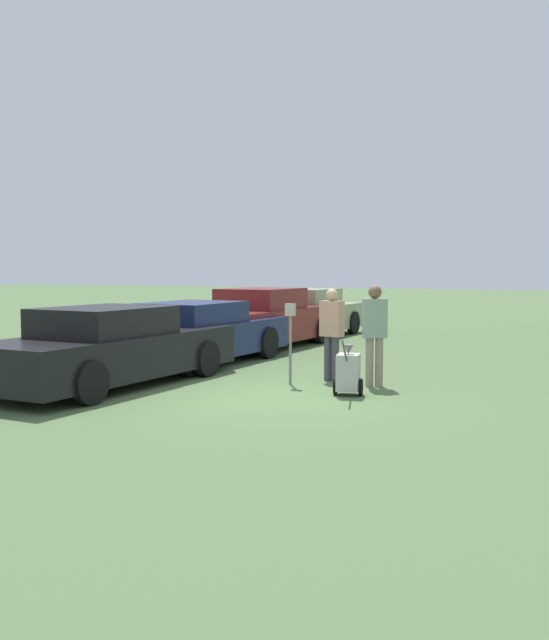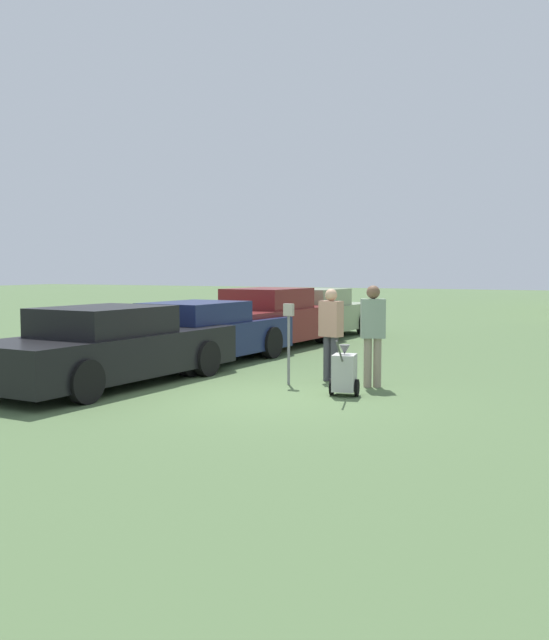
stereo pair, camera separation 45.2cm
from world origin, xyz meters
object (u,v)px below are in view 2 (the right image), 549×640
(parked_car_sage, at_px, (315,314))
(equipment_cart, at_px, (344,372))
(person_worker, at_px, (331,329))
(parking_meter, at_px, (289,329))
(parked_car_black, at_px, (110,348))
(person_supervisor, at_px, (373,329))
(parked_car_navy, at_px, (199,334))
(parked_car_maroon, at_px, (271,320))

(parked_car_sage, xyz_separation_m, equipment_cart, (4.19, -9.02, -0.31))
(parked_car_sage, relative_size, person_worker, 2.85)
(parked_car_sage, relative_size, parking_meter, 3.35)
(parked_car_black, distance_m, person_worker, 4.03)
(parked_car_sage, distance_m, equipment_cart, 9.94)
(parked_car_black, distance_m, equipment_cart, 4.26)
(parking_meter, distance_m, person_supervisor, 1.50)
(parked_car_sage, bearing_deg, person_worker, -61.63)
(parked_car_sage, relative_size, person_supervisor, 2.72)
(parking_meter, relative_size, person_supervisor, 0.81)
(parked_car_navy, height_order, parked_car_sage, parked_car_sage)
(parked_car_navy, relative_size, person_supervisor, 2.92)
(parked_car_sage, bearing_deg, parked_car_navy, -85.73)
(person_worker, bearing_deg, parked_car_maroon, -37.29)
(parked_car_black, relative_size, parking_meter, 3.67)
(equipment_cart, bearing_deg, parked_car_sage, 104.61)
(parked_car_black, distance_m, person_supervisor, 4.70)
(parked_car_navy, xyz_separation_m, parking_meter, (2.90, -1.67, 0.36))
(parked_car_black, height_order, parked_car_sage, parked_car_sage)
(parked_car_sage, bearing_deg, equipment_cart, -60.82)
(parked_car_maroon, relative_size, parking_meter, 3.58)
(parking_meter, height_order, equipment_cart, parking_meter)
(parked_car_maroon, xyz_separation_m, equipment_cart, (4.19, -5.89, -0.35))
(parked_car_sage, bearing_deg, parked_car_maroon, -85.73)
(person_worker, distance_m, person_supervisor, 0.95)
(parked_car_sage, height_order, equipment_cart, parked_car_sage)
(parked_car_maroon, bearing_deg, parked_car_black, -85.73)
(parked_car_navy, xyz_separation_m, equipment_cart, (4.19, -2.31, -0.27))
(parked_car_maroon, height_order, equipment_cart, parked_car_maroon)
(person_worker, relative_size, equipment_cart, 1.71)
(parked_car_sage, xyz_separation_m, parking_meter, (2.90, -8.38, 0.32))
(parking_meter, relative_size, equipment_cart, 1.46)
(parked_car_black, bearing_deg, person_worker, 35.06)
(person_worker, bearing_deg, parking_meter, 66.39)
(person_worker, height_order, equipment_cart, person_worker)
(parking_meter, bearing_deg, parked_car_black, -154.50)
(parked_car_navy, distance_m, parking_meter, 3.36)
(person_supervisor, bearing_deg, parked_car_maroon, -73.38)
(parked_car_navy, height_order, equipment_cart, parked_car_navy)
(parked_car_black, height_order, person_supervisor, person_supervisor)
(equipment_cart, bearing_deg, person_worker, 109.18)
(parking_meter, height_order, person_supervisor, person_supervisor)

